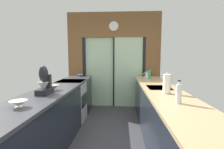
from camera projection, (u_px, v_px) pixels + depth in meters
The scene contains 14 objects.
ground_plane at pixel (109, 135), 3.15m from camera, with size 5.04×7.60×0.02m, color #38383D.
back_wall_unit at pixel (114, 54), 4.76m from camera, with size 2.64×0.12×2.70m.
left_counter_run at pixel (51, 119), 2.68m from camera, with size 0.62×3.80×0.92m.
right_counter_run at pixel (163, 117), 2.75m from camera, with size 0.62×3.80×0.92m.
sink_faucet at pixel (169, 79), 2.92m from camera, with size 0.19×0.02×0.24m.
oven_range at pixel (72, 101), 3.79m from camera, with size 0.60×0.60×0.92m.
mixing_bowl_near at pixel (18, 104), 1.79m from camera, with size 0.19×0.19×0.08m.
mixing_bowl_mid at pixel (53, 87), 2.70m from camera, with size 0.21×0.21×0.08m.
mixing_bowl_far at pixel (80, 75), 4.47m from camera, with size 0.17×0.17×0.06m.
stand_mixer at pixel (44, 83), 2.40m from camera, with size 0.17×0.27×0.42m.
kettle at pixel (147, 74), 4.33m from camera, with size 0.24×0.16×0.21m.
soap_bottle_near at pixel (179, 93), 1.94m from camera, with size 0.07×0.07×0.28m.
soap_bottle_far at pixel (149, 75), 3.96m from camera, with size 0.06×0.06×0.26m.
paper_towel_roll at pixel (167, 84), 2.45m from camera, with size 0.13×0.13×0.32m.
Camera 1 is at (0.22, -2.39, 1.47)m, focal length 26.64 mm.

